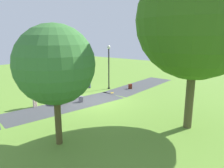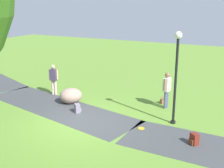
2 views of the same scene
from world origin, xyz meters
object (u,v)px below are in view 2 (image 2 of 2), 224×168
(lamp_post, at_px, (176,69))
(spare_backpack_on_lawn, at_px, (194,139))
(woman_with_handbag, at_px, (167,88))
(lawn_boulder, at_px, (71,96))
(frisbee_on_grass, at_px, (141,128))
(handbag_on_grass, at_px, (163,101))
(backpack_by_boulder, at_px, (77,108))
(man_near_boulder, at_px, (54,78))

(lamp_post, bearing_deg, spare_backpack_on_lawn, 127.77)
(lamp_post, bearing_deg, woman_with_handbag, -63.61)
(lawn_boulder, xyz_separation_m, spare_backpack_on_lawn, (-6.13, 1.59, -0.17))
(lamp_post, bearing_deg, frisbee_on_grass, 48.26)
(lamp_post, bearing_deg, handbag_on_grass, -63.05)
(backpack_by_boulder, distance_m, spare_backpack_on_lawn, 5.21)
(lamp_post, height_order, man_near_boulder, lamp_post)
(man_near_boulder, relative_size, backpack_by_boulder, 3.98)
(woman_with_handbag, height_order, frisbee_on_grass, woman_with_handbag)
(spare_backpack_on_lawn, bearing_deg, handbag_on_grass, -58.30)
(lamp_post, height_order, woman_with_handbag, lamp_post)
(lamp_post, height_order, backpack_by_boulder, lamp_post)
(spare_backpack_on_lawn, bearing_deg, frisbee_on_grass, -10.41)
(spare_backpack_on_lawn, xyz_separation_m, frisbee_on_grass, (2.06, -0.38, -0.18))
(woman_with_handbag, xyz_separation_m, handbag_on_grass, (0.29, -0.53, -0.82))
(frisbee_on_grass, bearing_deg, woman_with_handbag, -93.99)
(woman_with_handbag, xyz_separation_m, man_near_boulder, (5.77, 0.70, -0.05))
(lamp_post, xyz_separation_m, man_near_boulder, (6.53, -0.84, -1.33))
(lawn_boulder, distance_m, backpack_by_boulder, 1.33)
(woman_with_handbag, bearing_deg, backpack_by_boulder, 34.83)
(man_near_boulder, bearing_deg, handbag_on_grass, -167.35)
(lawn_boulder, xyz_separation_m, handbag_on_grass, (-3.96, -1.92, -0.23))
(lawn_boulder, xyz_separation_m, man_near_boulder, (1.52, -0.69, 0.55))
(man_near_boulder, bearing_deg, woman_with_handbag, -173.12)
(spare_backpack_on_lawn, bearing_deg, man_near_boulder, -16.60)
(backpack_by_boulder, distance_m, frisbee_on_grass, 3.13)
(man_near_boulder, distance_m, spare_backpack_on_lawn, 8.01)
(lawn_boulder, height_order, man_near_boulder, man_near_boulder)
(frisbee_on_grass, bearing_deg, backpack_by_boulder, -5.70)
(lawn_boulder, height_order, backpack_by_boulder, lawn_boulder)
(handbag_on_grass, height_order, spare_backpack_on_lawn, spare_backpack_on_lawn)
(man_near_boulder, height_order, spare_backpack_on_lawn, man_near_boulder)
(lawn_boulder, distance_m, handbag_on_grass, 4.41)
(backpack_by_boulder, bearing_deg, lamp_post, -169.53)
(lawn_boulder, xyz_separation_m, frisbee_on_grass, (-4.07, 1.21, -0.36))
(woman_with_handbag, xyz_separation_m, frisbee_on_grass, (0.18, 2.60, -0.95))
(man_near_boulder, relative_size, spare_backpack_on_lawn, 3.98)
(woman_with_handbag, height_order, man_near_boulder, woman_with_handbag)
(handbag_on_grass, bearing_deg, spare_backpack_on_lawn, 121.70)
(lawn_boulder, height_order, frisbee_on_grass, lawn_boulder)
(handbag_on_grass, bearing_deg, lawn_boulder, 25.85)
(woman_with_handbag, distance_m, backpack_by_boulder, 4.08)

